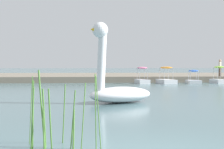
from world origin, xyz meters
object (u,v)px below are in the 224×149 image
at_px(pedal_boat_blue, 193,79).
at_px(person_on_path, 220,67).
at_px(pedal_boat_lime, 219,78).
at_px(pedal_boat_orange, 166,78).
at_px(swan_boat, 117,86).
at_px(pedal_boat_pink, 142,78).

distance_m(pedal_boat_blue, person_on_path, 4.36).
xyz_separation_m(pedal_boat_lime, person_on_path, (1.02, 2.26, 1.09)).
bearing_deg(pedal_boat_lime, pedal_boat_orange, -176.61).
bearing_deg(pedal_boat_lime, person_on_path, 65.70).
bearing_deg(pedal_boat_blue, pedal_boat_lime, 1.19).
distance_m(swan_boat, pedal_boat_lime, 19.80).
xyz_separation_m(swan_boat, pedal_boat_lime, (11.35, 16.22, -0.29)).
xyz_separation_m(pedal_boat_blue, person_on_path, (3.51, 2.31, 1.17)).
distance_m(swan_boat, person_on_path, 22.25).
xyz_separation_m(pedal_boat_pink, person_on_path, (8.40, 2.44, 1.05)).
relative_size(pedal_boat_pink, pedal_boat_lime, 1.00).
distance_m(pedal_boat_pink, person_on_path, 8.81).
height_order(pedal_boat_lime, person_on_path, person_on_path).
relative_size(swan_boat, pedal_boat_blue, 1.88).
height_order(pedal_boat_pink, person_on_path, person_on_path).
bearing_deg(pedal_boat_orange, person_on_path, 22.56).
distance_m(pedal_boat_pink, pedal_boat_blue, 4.89).
height_order(pedal_boat_blue, person_on_path, person_on_path).
bearing_deg(person_on_path, pedal_boat_blue, -146.64).
distance_m(pedal_boat_pink, pedal_boat_orange, 2.23).
xyz_separation_m(pedal_boat_orange, pedal_boat_lime, (5.15, 0.30, -0.03)).
distance_m(pedal_boat_orange, pedal_boat_blue, 2.68).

